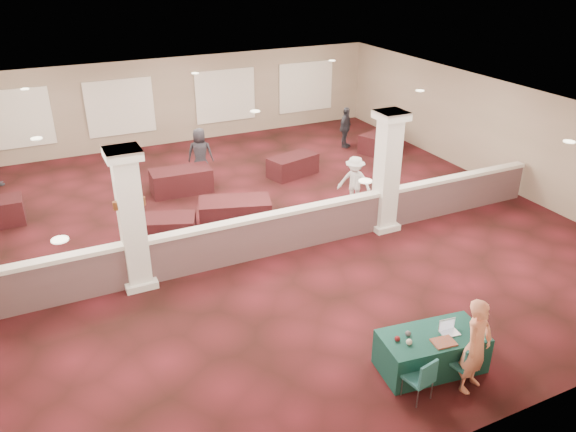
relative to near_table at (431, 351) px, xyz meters
name	(u,v)px	position (x,y,z in m)	size (l,w,h in m)	color
ground	(258,227)	(-0.62, 6.50, -0.36)	(16.00, 16.00, 0.00)	#431015
wall_back	(174,101)	(-0.62, 14.50, 1.24)	(16.00, 0.04, 3.20)	gray
wall_front	(473,356)	(-0.62, -1.50, 1.24)	(16.00, 0.04, 3.20)	gray
wall_right	(492,131)	(7.38, 6.50, 1.24)	(0.04, 16.00, 3.20)	gray
ceiling	(255,111)	(-0.62, 6.50, 2.84)	(16.00, 16.00, 0.02)	white
partition_wall	(281,231)	(-0.62, 5.00, 0.21)	(15.60, 0.28, 1.10)	brown
column_left	(131,219)	(-4.12, 5.00, 1.28)	(0.72, 0.72, 3.20)	silver
column_right	(387,171)	(2.38, 5.00, 1.28)	(0.72, 0.72, 3.20)	silver
sconce_left	(116,206)	(-4.40, 5.00, 1.64)	(0.12, 0.12, 0.18)	brown
sconce_right	(143,201)	(-3.84, 5.00, 1.64)	(0.12, 0.12, 0.18)	brown
near_table	(431,351)	(0.00, 0.00, 0.00)	(1.86, 0.93, 0.71)	#0F3734
conf_chair_main	(465,360)	(0.25, -0.58, 0.15)	(0.51, 0.51, 0.85)	#1D5553
conf_chair_side	(422,376)	(-0.66, -0.58, 0.14)	(0.49, 0.49, 0.84)	#1D5553
woman	(476,346)	(0.30, -0.70, 0.52)	(0.63, 0.42, 1.75)	#F28969
far_table_front_left	(163,229)	(-3.12, 6.80, -0.02)	(1.65, 0.82, 0.67)	black
far_table_front_center	(235,213)	(-1.16, 6.80, 0.03)	(1.89, 0.94, 0.77)	black
far_table_front_right	(293,165)	(1.88, 9.50, -0.03)	(1.63, 0.81, 0.66)	black
far_table_back_center	(181,181)	(-1.82, 9.70, 0.01)	(1.81, 0.90, 0.73)	black
far_table_back_right	(380,141)	(5.88, 10.34, -0.02)	(1.67, 0.84, 0.68)	black
attendee_b	(354,182)	(2.38, 6.50, 0.41)	(0.98, 0.45, 1.53)	beige
attendee_c	(345,127)	(4.89, 11.23, 0.40)	(0.88, 0.42, 1.51)	black
attendee_d	(200,154)	(-0.92, 10.54, 0.48)	(0.82, 0.45, 1.67)	black
laptop_base	(450,333)	(0.28, -0.09, 0.37)	(0.32, 0.23, 0.02)	silver
laptop_screen	(447,324)	(0.30, 0.02, 0.48)	(0.32, 0.01, 0.22)	silver
screen_glow	(447,325)	(0.30, 0.02, 0.47)	(0.29, 0.00, 0.19)	#D0E0FA
knitting	(444,342)	(0.02, -0.25, 0.37)	(0.39, 0.29, 0.03)	#B0411C
yarn_cream	(409,342)	(-0.55, -0.03, 0.41)	(0.11, 0.11, 0.11)	beige
yarn_red	(397,339)	(-0.67, 0.14, 0.41)	(0.10, 0.10, 0.10)	maroon
yarn_grey	(408,334)	(-0.42, 0.17, 0.41)	(0.10, 0.10, 0.10)	#515055
scissors	(474,337)	(0.59, -0.36, 0.36)	(0.12, 0.03, 0.01)	#B0121F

